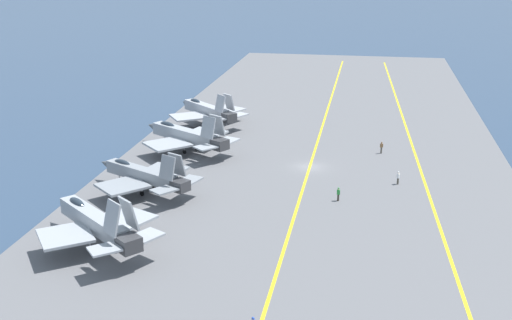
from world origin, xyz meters
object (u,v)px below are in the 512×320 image
at_px(parked_jet_second, 144,175).
at_px(parked_jet_fourth, 207,110).
at_px(crew_brown_vest, 381,147).
at_px(parked_jet_third, 186,135).
at_px(parked_jet_nearest, 95,222).
at_px(crew_white_vest, 398,177).
at_px(crew_green_vest, 338,193).

bearing_deg(parked_jet_second, parked_jet_fourth, 0.39).
relative_size(parked_jet_fourth, crew_brown_vest, 7.88).
bearing_deg(parked_jet_third, parked_jet_nearest, -179.83).
distance_m(parked_jet_third, parked_jet_fourth, 15.09).
bearing_deg(crew_white_vest, crew_green_vest, 134.52).
bearing_deg(crew_green_vest, parked_jet_nearest, 125.78).
bearing_deg(crew_brown_vest, parked_jet_nearest, 142.25).
xyz_separation_m(parked_jet_nearest, crew_white_vest, (23.90, -30.54, -1.76)).
relative_size(parked_jet_third, parked_jet_fourth, 1.17).
distance_m(parked_jet_second, crew_white_vest, 32.18).
bearing_deg(crew_white_vest, parked_jet_nearest, 128.05).
relative_size(parked_jet_second, crew_green_vest, 8.87).
height_order(parked_jet_third, crew_white_vest, parked_jet_third).
bearing_deg(parked_jet_fourth, crew_green_vest, -142.29).
bearing_deg(parked_jet_second, parked_jet_third, -1.24).
height_order(crew_green_vest, crew_brown_vest, crew_brown_vest).
xyz_separation_m(parked_jet_fourth, crew_white_vest, (-24.00, -31.23, -1.63)).
xyz_separation_m(parked_jet_second, parked_jet_third, (17.41, -0.38, 0.16)).
height_order(parked_jet_second, parked_jet_fourth, parked_jet_fourth).
xyz_separation_m(parked_jet_second, crew_brown_vest, (21.40, -28.98, -1.31)).
height_order(crew_white_vest, crew_green_vest, crew_white_vest).
relative_size(parked_jet_second, parked_jet_fourth, 1.08).
xyz_separation_m(parked_jet_nearest, parked_jet_second, (15.42, 0.47, -0.43)).
distance_m(parked_jet_second, parked_jet_fourth, 32.49).
distance_m(parked_jet_fourth, crew_brown_vest, 31.28).
relative_size(parked_jet_third, crew_brown_vest, 9.19).
bearing_deg(parked_jet_nearest, parked_jet_third, 0.17).
height_order(crew_white_vest, crew_brown_vest, crew_brown_vest).
relative_size(parked_jet_third, crew_green_vest, 9.62).
bearing_deg(parked_jet_fourth, crew_white_vest, -127.54).
bearing_deg(crew_brown_vest, parked_jet_third, 97.94).
xyz_separation_m(parked_jet_second, crew_white_vest, (8.48, -31.01, -1.33)).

